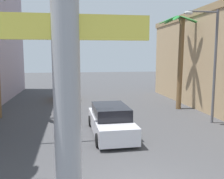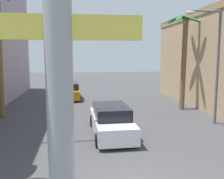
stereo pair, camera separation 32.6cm
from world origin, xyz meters
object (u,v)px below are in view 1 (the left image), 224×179
car_lead (111,121)px  car_far (65,92)px  traffic_light_mast (3,59)px  street_lamp (210,56)px  palm_tree_mid_right (180,51)px  neon_sign_pole (65,9)px

car_lead → car_far: bearing=102.8°
traffic_light_mast → street_lamp: bearing=8.8°
traffic_light_mast → palm_tree_mid_right: 13.07m
traffic_light_mast → car_lead: size_ratio=1.11×
neon_sign_pole → car_far: size_ratio=2.26×
car_lead → car_far: size_ratio=1.14×
street_lamp → car_lead: 7.26m
neon_sign_pole → street_lamp: 11.80m
traffic_light_mast → car_lead: 6.06m
street_lamp → car_far: bearing=131.3°
street_lamp → car_lead: (-6.29, -1.26, -3.40)m
street_lamp → car_lead: street_lamp is taller
street_lamp → car_lead: size_ratio=1.36×
street_lamp → palm_tree_mid_right: 4.51m
car_lead → street_lamp: bearing=11.4°
traffic_light_mast → car_far: 12.56m
neon_sign_pole → palm_tree_mid_right: neon_sign_pole is taller
neon_sign_pole → car_lead: bearing=73.2°
street_lamp → traffic_light_mast: (-11.37, -1.76, -0.14)m
car_lead → neon_sign_pole: bearing=-106.8°
traffic_light_mast → car_far: traffic_light_mast is taller
street_lamp → car_far: 13.87m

